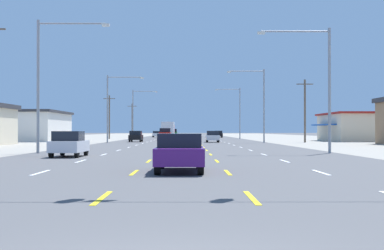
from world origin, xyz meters
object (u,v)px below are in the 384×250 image
hatchback_far_left_near (69,144)px  hatchback_far_right_farthest (218,134)px  streetlight_right_row_2 (237,109)px  streetlight_right_row_1 (260,99)px  suv_inner_left_far (165,134)px  sedan_far_left_distant_a (157,134)px  streetlight_left_row_0 (47,74)px  streetlight_left_row_1 (112,103)px  hatchback_inner_right_mid (213,136)px  suv_inner_left_distant_b (173,133)px  streetlight_right_row_0 (320,78)px  streetlight_left_row_2 (136,110)px  sedan_center_turn_nearest (180,152)px  box_truck_inner_left_farther (168,129)px  hatchback_far_left_midfar (136,136)px

hatchback_far_left_near → hatchback_far_right_farthest: same height
streetlight_right_row_2 → streetlight_right_row_1: bearing=-90.0°
suv_inner_left_far → streetlight_right_row_2: bearing=34.1°
hatchback_far_right_farthest → sedan_far_left_distant_a: size_ratio=0.87×
sedan_far_left_distant_a → streetlight_left_row_0: streetlight_left_row_0 is taller
streetlight_left_row_1 → streetlight_right_row_2: (19.20, 32.04, 0.48)m
sedan_far_left_distant_a → streetlight_right_row_1: 60.56m
hatchback_inner_right_mid → streetlight_left_row_1: 14.13m
hatchback_far_left_near → streetlight_right_row_2: size_ratio=0.40×
hatchback_far_right_farthest → suv_inner_left_distant_b: bearing=140.6°
hatchback_far_left_near → streetlight_right_row_0: bearing=16.8°
sedan_far_left_distant_a → streetlight_right_row_2: (16.80, -25.94, 4.93)m
streetlight_left_row_2 → streetlight_right_row_2: (19.23, 0.00, 0.21)m
hatchback_inner_right_mid → streetlight_left_row_1: streetlight_left_row_1 is taller
sedan_center_turn_nearest → hatchback_inner_right_mid: hatchback_inner_right_mid is taller
streetlight_left_row_0 → streetlight_right_row_2: 66.90m
box_truck_inner_left_farther → hatchback_far_right_farthest: (10.73, 16.24, -1.05)m
hatchback_inner_right_mid → hatchback_far_left_midfar: same height
hatchback_far_left_midfar → streetlight_right_row_2: streetlight_right_row_2 is taller
hatchback_far_left_near → streetlight_right_row_1: (16.49, 37.01, 4.85)m
suv_inner_left_far → streetlight_left_row_1: size_ratio=0.56×
streetlight_left_row_0 → streetlight_left_row_2: size_ratio=1.00×
sedan_far_left_distant_a → streetlight_left_row_0: 90.18m
hatchback_far_left_near → hatchback_inner_right_mid: 41.00m
hatchback_far_right_farthest → streetlight_left_row_2: size_ratio=0.42×
suv_inner_left_distant_b → streetlight_right_row_0: (12.81, -91.23, 4.21)m
hatchback_far_left_midfar → sedan_far_left_distant_a: (-0.20, 52.59, -0.03)m
box_truck_inner_left_farther → streetlight_left_row_1: 35.06m
sedan_center_turn_nearest → streetlight_left_row_2: (-9.56, 80.69, 4.72)m
hatchback_inner_right_mid → streetlight_left_row_0: 37.38m
suv_inner_left_distant_b → streetlight_left_row_0: (-6.27, -91.23, 4.48)m
sedan_center_turn_nearest → hatchback_far_right_farthest: size_ratio=1.15×
streetlight_left_row_2 → sedan_center_turn_nearest: bearing=-83.2°
hatchback_far_left_midfar → streetlight_right_row_1: bearing=-18.0°
streetlight_left_row_0 → box_truck_inner_left_farther: bearing=84.9°
hatchback_far_left_near → hatchback_inner_right_mid: (10.48, 39.64, 0.00)m
box_truck_inner_left_farther → streetlight_right_row_1: bearing=-69.0°
suv_inner_left_far → streetlight_right_row_0: 56.82m
hatchback_far_left_midfar → suv_inner_left_distant_b: bearing=86.1°
sedan_center_turn_nearest → streetlight_left_row_2: bearing=96.8°
streetlight_left_row_2 → suv_inner_left_far: bearing=-56.3°
hatchback_far_left_near → sedan_center_turn_nearest: bearing=-59.6°
sedan_far_left_distant_a → streetlight_right_row_0: size_ratio=0.51×
hatchback_far_left_near → sedan_far_left_distant_a: size_ratio=0.87×
sedan_far_left_distant_a → suv_inner_left_far: bearing=-84.2°
box_truck_inner_left_farther → suv_inner_left_distant_b: bearing=89.3°
hatchback_far_left_near → streetlight_right_row_1: size_ratio=0.41×
sedan_center_turn_nearest → streetlight_left_row_2: 81.39m
hatchback_far_left_near → sedan_far_left_distant_a: 94.99m
suv_inner_left_far → streetlight_left_row_1: 24.19m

